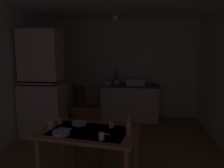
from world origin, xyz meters
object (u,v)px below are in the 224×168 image
Objects in this scene: hutch_cabinet at (43,87)px; sink_basin at (136,82)px; hand_pump at (116,78)px; mixing_bowl_counter at (107,83)px; chair_by_counter at (83,105)px; mug_dark at (60,121)px; dining_table at (89,139)px; chair_far_side at (89,134)px; serving_bowl_wide at (79,123)px; glass_bottle at (129,128)px.

sink_basin is at bearing 34.73° from hutch_cabinet.
hand_pump is 0.27m from mixing_bowl_counter.
chair_by_counter reaches higher than mug_dark.
sink_basin is (1.82, 1.26, -0.04)m from hutch_cabinet.
dining_table is 1.34× the size of chair_far_side.
mixing_bowl_counter is (-0.71, -0.05, -0.03)m from sink_basin.
dining_table is 0.29m from serving_bowl_wide.
mug_dark is at bearing -179.70° from serving_bowl_wide.
chair_far_side is 4.88× the size of serving_bowl_wide.
hutch_cabinet is 1.65m from mixing_bowl_counter.
hand_pump is at bearing 98.17° from glass_bottle.
hand_pump is at bearing 86.02° from chair_far_side.
hand_pump is (-0.48, 0.05, 0.09)m from sink_basin.
hutch_cabinet is 5.42× the size of hand_pump.
hutch_cabinet is 2.14m from dining_table.
mixing_bowl_counter is at bearing 54.74° from chair_by_counter.
hutch_cabinet is 2.54m from glass_bottle.
mixing_bowl_counter is 0.88m from chair_by_counter.
serving_bowl_wide is at bearing -89.44° from mixing_bowl_counter.
chair_by_counter is at bearing 107.02° from chair_far_side.
dining_table is (1.31, -1.66, -0.33)m from hutch_cabinet.
hand_pump is 1.52× the size of glass_bottle.
chair_by_counter is at bearing -132.68° from hand_pump.
chair_by_counter is 2.11m from serving_bowl_wide.
mixing_bowl_counter reaches higher than chair_by_counter.
hand_pump is at bearing 85.90° from serving_bowl_wide.
hand_pump is 2.79m from serving_bowl_wide.
dining_table is 2.33m from chair_by_counter.
mug_dark is at bearing -94.96° from mixing_bowl_counter.
serving_bowl_wide is 0.74× the size of glass_bottle.
chair_far_side is (-0.14, 0.58, -0.17)m from dining_table.
hutch_cabinet is at bearing -132.58° from mixing_bowl_counter.
dining_table is at bearing -99.96° from sink_basin.
chair_far_side is at bearing -42.58° from hutch_cabinet.
chair_far_side reaches higher than dining_table.
dining_table is (0.20, -2.87, -0.26)m from mixing_bowl_counter.
chair_far_side is at bearing -93.98° from hand_pump.
serving_bowl_wide is (-0.68, -2.73, -0.16)m from sink_basin.
mug_dark is (-0.23, -2.68, -0.12)m from mixing_bowl_counter.
mug_dark is 0.27× the size of glass_bottle.
hutch_cabinet is at bearing -135.67° from hand_pump.
mixing_bowl_counter is at bearing 85.04° from mug_dark.
mixing_bowl_counter is 0.19× the size of dining_table.
hutch_cabinet reaches higher than serving_bowl_wide.
mixing_bowl_counter is 2.69m from mug_dark.
hutch_cabinet reaches higher than chair_far_side.
mixing_bowl_counter is at bearing 102.55° from glass_bottle.
glass_bottle is (1.79, -1.80, -0.12)m from hutch_cabinet.
chair_by_counter is at bearing -125.26° from mixing_bowl_counter.
hutch_cabinet reaches higher than chair_by_counter.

